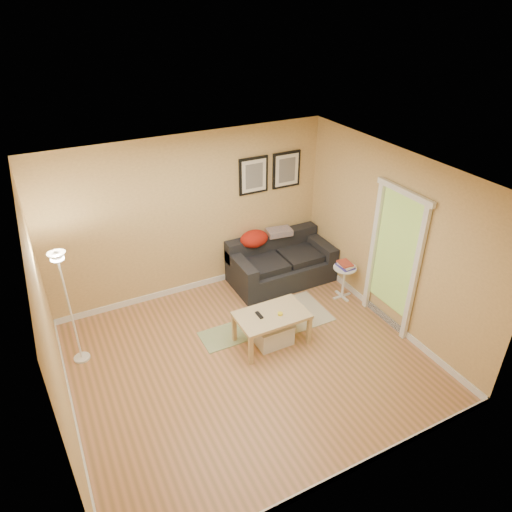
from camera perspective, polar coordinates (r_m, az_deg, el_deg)
name	(u,v)px	position (r m, az deg, el deg)	size (l,w,h in m)	color
floor	(248,360)	(6.43, -0.95, -12.71)	(4.50, 4.50, 0.00)	#BB7B50
ceiling	(246,178)	(5.03, -1.20, 9.56)	(4.50, 4.50, 0.00)	white
wall_back	(191,217)	(7.25, -8.05, 4.78)	(4.50, 4.50, 0.00)	#DDB571
wall_front	(347,390)	(4.32, 11.18, -15.89)	(4.50, 4.50, 0.00)	#DDB571
wall_left	(50,334)	(5.24, -24.02, -8.80)	(4.00, 4.00, 0.00)	#DDB571
wall_right	(391,240)	(6.78, 16.30, 1.89)	(4.00, 4.00, 0.00)	#DDB571
baseboard_back	(196,285)	(7.86, -7.39, -3.51)	(4.50, 0.02, 0.10)	white
baseboard_front	(335,478)	(5.28, 9.65, -25.32)	(4.50, 0.02, 0.10)	white
baseboard_left	(75,418)	(6.06, -21.38, -18.09)	(0.02, 4.00, 0.10)	white
baseboard_right	(379,312)	(7.42, 14.87, -6.65)	(0.02, 4.00, 0.10)	white
sofa	(282,261)	(7.81, 3.16, -0.67)	(1.70, 0.90, 0.75)	black
red_throw	(254,239)	(7.67, -0.23, 2.14)	(0.48, 0.36, 0.28)	red
plaid_throw	(279,232)	(7.88, 2.87, 2.99)	(0.42, 0.26, 0.10)	tan
framed_print_left	(254,176)	(7.42, -0.31, 9.87)	(0.50, 0.04, 0.60)	black
framed_print_right	(286,170)	(7.69, 3.76, 10.55)	(0.50, 0.04, 0.60)	black
area_rug	(287,316)	(7.18, 3.81, -7.37)	(1.25, 0.85, 0.01)	beige
green_runner	(225,336)	(6.81, -3.79, -9.78)	(0.70, 0.50, 0.01)	#668C4C
coffee_table	(271,328)	(6.55, 1.92, -8.86)	(0.98, 0.60, 0.49)	tan
remote_control	(259,315)	(6.36, 0.40, -7.27)	(0.05, 0.16, 0.02)	black
tape_roll	(280,314)	(6.39, 3.00, -7.12)	(0.07, 0.07, 0.03)	yellow
storage_bin	(273,334)	(6.60, 2.13, -9.52)	(0.51, 0.38, 0.32)	white
side_table	(343,282)	(7.56, 10.71, -3.19)	(0.37, 0.37, 0.56)	white
book_stack	(345,265)	(7.40, 10.96, -1.05)	(0.20, 0.27, 0.08)	#3A339A
floor_lamp	(71,312)	(6.40, -21.85, -6.40)	(0.22, 0.22, 1.66)	white
doorway	(393,263)	(6.78, 16.49, -0.78)	(0.12, 1.01, 2.13)	white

